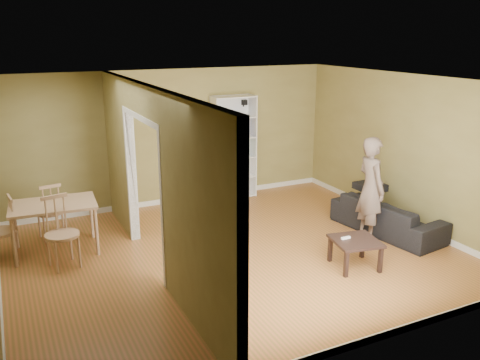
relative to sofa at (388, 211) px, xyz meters
name	(u,v)px	position (x,y,z in m)	size (l,w,h in m)	color
room_shell	(234,172)	(-2.70, 0.32, 0.93)	(6.50, 6.50, 6.50)	#B46637
partition	(154,182)	(-3.90, 0.32, 0.93)	(0.22, 5.50, 2.60)	#968D4F
wall_speaker	(244,102)	(-1.20, 3.01, 1.53)	(0.10, 0.10, 0.10)	black
sofa	(388,211)	(0.00, 0.00, 0.00)	(0.84, 1.96, 0.75)	black
person	(371,180)	(-0.46, -0.06, 0.62)	(0.56, 0.72, 1.99)	slate
bookshelf	(232,147)	(-1.50, 2.93, 0.66)	(0.87, 0.38, 2.06)	white
paper_box_teal	(230,152)	(-1.59, 2.87, 0.59)	(0.46, 0.30, 0.24)	#2C8270
paper_box_navy_b	(233,132)	(-1.51, 2.87, 0.98)	(0.42, 0.28, 0.22)	navy
paper_box_navy_c	(232,120)	(-1.53, 2.87, 1.22)	(0.45, 0.30, 0.23)	navy
coffee_table	(355,244)	(-1.32, -0.83, -0.02)	(0.63, 0.63, 0.42)	#36221D
game_controller	(346,238)	(-1.43, -0.74, 0.06)	(0.14, 0.04, 0.03)	white
dining_table	(53,208)	(-5.11, 1.61, 0.33)	(1.25, 0.83, 0.78)	tan
chair_left	(1,230)	(-5.85, 1.59, 0.12)	(0.45, 0.45, 0.98)	#D7B782
chair_near	(62,233)	(-5.07, 0.99, 0.15)	(0.48, 0.48, 1.04)	#CDAD86
chair_far	(50,210)	(-5.12, 2.21, 0.10)	(0.44, 0.44, 0.95)	tan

